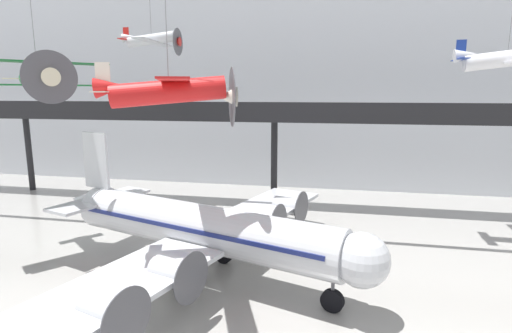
% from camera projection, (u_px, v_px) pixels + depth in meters
% --- Properties ---
extents(hangar_back_wall, '(140.00, 3.00, 26.64)m').
position_uv_depth(hangar_back_wall, '(286.00, 81.00, 49.98)').
color(hangar_back_wall, silver).
rests_on(hangar_back_wall, ground).
extents(mezzanine_walkway, '(110.00, 3.20, 10.95)m').
position_uv_depth(mezzanine_walkway, '(273.00, 118.00, 40.96)').
color(mezzanine_walkway, black).
rests_on(mezzanine_walkway, ground).
extents(airliner_silver_main, '(23.86, 27.77, 9.00)m').
position_uv_depth(airliner_silver_main, '(198.00, 228.00, 25.78)').
color(airliner_silver_main, silver).
rests_on(airliner_silver_main, ground).
extents(suspended_plane_green_biplane, '(7.95, 8.35, 11.29)m').
position_uv_depth(suspended_plane_green_biplane, '(38.00, 77.00, 28.09)').
color(suspended_plane_green_biplane, '#1E6B33').
extents(suspended_plane_red_highwing, '(7.87, 9.14, 12.40)m').
position_uv_depth(suspended_plane_red_highwing, '(169.00, 91.00, 21.52)').
color(suspended_plane_red_highwing, red).
extents(suspended_plane_silver_racer, '(5.65, 6.90, 7.43)m').
position_uv_depth(suspended_plane_silver_racer, '(152.00, 40.00, 36.80)').
color(suspended_plane_silver_racer, silver).
extents(suspended_plane_white_twin, '(7.33, 8.95, 10.11)m').
position_uv_depth(suspended_plane_white_twin, '(507.00, 59.00, 29.75)').
color(suspended_plane_white_twin, silver).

